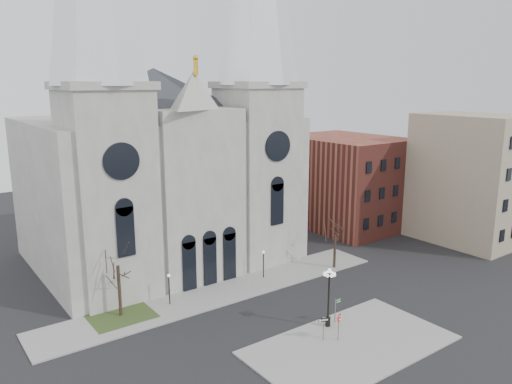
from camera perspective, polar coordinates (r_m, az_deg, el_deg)
ground at (r=47.28m, az=3.55°, el=-15.76°), size 160.00×160.00×0.00m
sidewalk_near at (r=45.92m, az=10.74°, el=-16.79°), size 18.00×10.00×0.14m
sidewalk_far at (r=55.26m, az=-3.90°, el=-11.33°), size 40.00×6.00×0.14m
grass_patch at (r=51.68m, az=-15.17°, el=-13.50°), size 6.00×5.00×0.18m
cathedral at (r=61.06m, az=-10.20°, el=8.66°), size 33.00×26.66×54.00m
bg_building_brick at (r=79.79m, az=10.12°, el=1.20°), size 14.00×18.00×14.00m
bg_building_tan at (r=76.26m, az=23.11°, el=1.39°), size 10.00×14.00×18.00m
tree_left at (r=49.56m, az=-15.53°, el=-7.78°), size 3.20×3.20×7.50m
tree_right at (r=61.16m, az=9.06°, el=-4.68°), size 3.20×3.20×6.00m
ped_lamp_left at (r=52.11m, az=-9.91°, el=-10.31°), size 0.32×0.32×3.26m
ped_lamp_right at (r=57.96m, az=0.86°, el=-7.73°), size 0.32×0.32×3.26m
stop_sign at (r=45.43m, az=9.43°, el=-14.32°), size 0.95×0.10×2.62m
globe_lamp at (r=46.99m, az=8.33°, el=-11.04°), size 1.62×1.62×5.68m
one_way_sign at (r=45.43m, az=7.73°, el=-14.78°), size 0.91×0.42×2.21m
street_name_sign at (r=48.71m, az=9.11°, el=-13.00°), size 0.76×0.10×2.36m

